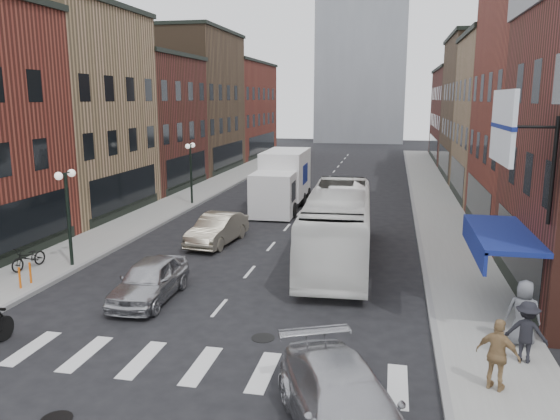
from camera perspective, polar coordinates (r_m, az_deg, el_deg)
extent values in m
plane|color=black|center=(18.00, -7.36, -11.27)|extent=(160.00, 160.00, 0.00)
cube|color=gray|center=(40.77, -8.63, 1.72)|extent=(3.00, 74.00, 0.15)
cube|color=gray|center=(38.38, 15.93, 0.79)|extent=(3.00, 74.00, 0.15)
cube|color=gray|center=(40.29, -6.62, 1.55)|extent=(0.20, 74.00, 0.16)
cube|color=gray|center=(38.31, 13.68, 0.78)|extent=(0.20, 74.00, 0.16)
cube|color=silver|center=(15.47, -11.10, -15.41)|extent=(12.00, 2.20, 0.01)
cube|color=black|center=(26.02, -25.40, -1.45)|extent=(0.08, 7.20, 2.20)
cube|color=#90744F|center=(36.09, -23.32, 9.12)|extent=(10.00, 10.00, 12.00)
cube|color=black|center=(33.91, -15.80, 2.04)|extent=(0.08, 8.00, 2.20)
cube|color=black|center=(36.45, -24.13, 18.80)|extent=(10.30, 10.20, 0.30)
cube|color=#4D241B|center=(44.70, -15.85, 8.63)|extent=(10.00, 10.00, 10.00)
cube|color=black|center=(42.93, -9.68, 4.24)|extent=(0.08, 8.00, 2.20)
cube|color=black|center=(44.77, -16.23, 15.22)|extent=(10.30, 10.20, 0.30)
cube|color=#4D3826|center=(54.66, -10.56, 10.90)|extent=(10.00, 12.00, 13.00)
cube|color=black|center=(53.26, -5.37, 5.75)|extent=(0.08, 9.60, 2.20)
cube|color=black|center=(55.01, -10.83, 17.84)|extent=(10.30, 12.20, 0.30)
cube|color=maroon|center=(67.85, -6.01, 10.28)|extent=(10.00, 16.00, 11.00)
cube|color=black|center=(66.71, -1.83, 6.96)|extent=(0.08, 12.80, 2.20)
cube|color=black|center=(67.96, -6.12, 15.05)|extent=(10.30, 16.20, 0.30)
cube|color=black|center=(21.32, 23.45, -3.97)|extent=(0.08, 7.20, 2.20)
cube|color=black|center=(30.46, 19.96, 0.73)|extent=(0.08, 8.00, 2.20)
cube|color=#90744F|center=(40.78, 25.40, 8.42)|extent=(10.00, 10.00, 11.00)
cube|color=black|center=(40.26, 18.01, 3.36)|extent=(0.08, 8.00, 2.20)
cube|color=black|center=(40.97, 26.11, 16.31)|extent=(10.30, 10.20, 0.30)
cube|color=#4D3826|center=(51.53, 22.62, 9.64)|extent=(10.00, 12.00, 12.00)
cube|color=black|center=(51.12, 16.73, 5.07)|extent=(0.08, 9.60, 2.20)
cube|color=black|center=(51.78, 23.17, 16.44)|extent=(10.30, 12.20, 0.30)
cube|color=#4D241B|center=(65.36, 20.29, 9.15)|extent=(10.00, 16.00, 10.00)
cube|color=black|center=(65.02, 15.72, 6.42)|extent=(0.08, 12.80, 2.20)
cube|color=black|center=(65.41, 20.62, 13.66)|extent=(10.30, 16.20, 0.30)
cube|color=navy|center=(18.97, 22.18, -2.28)|extent=(1.80, 5.00, 0.15)
cube|color=navy|center=(18.92, 19.57, -3.22)|extent=(0.10, 5.00, 0.70)
cylinder|color=black|center=(16.84, 26.64, 3.65)|extent=(0.12, 0.12, 3.00)
cylinder|color=black|center=(16.57, 24.66, 7.90)|extent=(1.40, 0.08, 0.08)
cube|color=silver|center=(16.43, 22.27, 8.07)|extent=(0.12, 3.00, 2.00)
cylinder|color=black|center=(24.05, -21.20, -1.13)|extent=(0.14, 0.14, 4.00)
cylinder|color=black|center=(23.72, -21.55, 3.59)|extent=(0.06, 0.90, 0.06)
sphere|color=white|center=(23.35, -22.14, 3.31)|extent=(0.32, 0.32, 0.32)
sphere|color=white|center=(24.10, -20.96, 3.63)|extent=(0.32, 0.32, 0.32)
cylinder|color=black|center=(36.39, -9.27, 3.59)|extent=(0.14, 0.14, 4.00)
cylinder|color=black|center=(36.18, -9.37, 6.73)|extent=(0.06, 0.90, 0.06)
sphere|color=white|center=(35.76, -9.63, 6.58)|extent=(0.32, 0.32, 0.32)
sphere|color=white|center=(36.60, -9.12, 6.71)|extent=(0.32, 0.32, 0.32)
cylinder|color=#D8590C|center=(22.16, -25.55, -6.41)|extent=(0.08, 0.08, 0.80)
cylinder|color=#D8590C|center=(22.62, -24.64, -5.98)|extent=(0.08, 0.08, 0.80)
cube|color=white|center=(32.22, -0.73, 1.60)|extent=(2.51, 2.71, 2.56)
cube|color=black|center=(32.17, -0.73, 2.05)|extent=(2.53, 1.48, 1.13)
cube|color=white|center=(35.87, 0.61, 3.87)|extent=(2.66, 5.37, 2.97)
cube|color=navy|center=(35.87, 0.61, 3.87)|extent=(2.64, 2.10, 1.23)
cube|color=black|center=(35.93, 0.54, 1.15)|extent=(2.37, 6.70, 0.36)
cylinder|color=black|center=(32.85, -2.65, 0.15)|extent=(0.29, 0.92, 0.92)
cylinder|color=black|center=(32.36, 1.39, -0.02)|extent=(0.29, 0.92, 0.92)
cylinder|color=black|center=(36.18, -1.29, 1.22)|extent=(0.29, 0.92, 0.92)
cylinder|color=black|center=(35.73, 2.40, 1.08)|extent=(0.29, 0.92, 0.92)
cylinder|color=black|center=(38.15, -0.60, 1.76)|extent=(0.29, 0.92, 0.92)
cylinder|color=black|center=(37.72, 2.91, 1.64)|extent=(0.29, 0.92, 0.92)
cylinder|color=black|center=(18.23, -26.94, -10.95)|extent=(0.16, 0.74, 0.74)
imported|color=white|center=(23.74, 6.08, -1.62)|extent=(3.16, 11.38, 3.14)
imported|color=#B2B2B7|center=(19.79, -13.47, -7.12)|extent=(1.83, 4.32, 1.45)
imported|color=#B6AC93|center=(26.69, -6.56, -2.00)|extent=(2.05, 4.60, 1.47)
imported|color=#AFAFB4|center=(11.94, 6.92, -19.87)|extent=(4.00, 5.56, 1.50)
imported|color=black|center=(24.51, -24.77, -4.55)|extent=(0.88, 1.81, 0.91)
imported|color=black|center=(15.98, 24.36, -11.51)|extent=(1.18, 0.84, 1.66)
imported|color=#99784E|center=(14.26, 21.82, -13.88)|extent=(1.16, 0.94, 1.77)
imported|color=slate|center=(16.92, 24.09, -9.79)|extent=(1.02, 0.77, 1.88)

